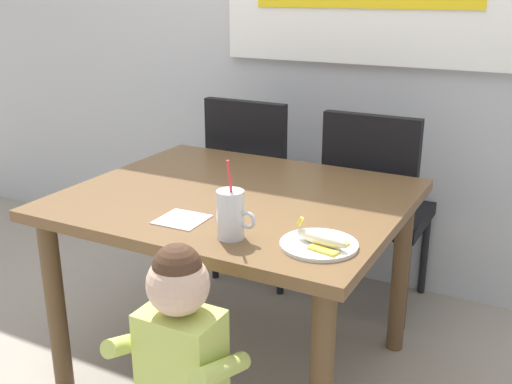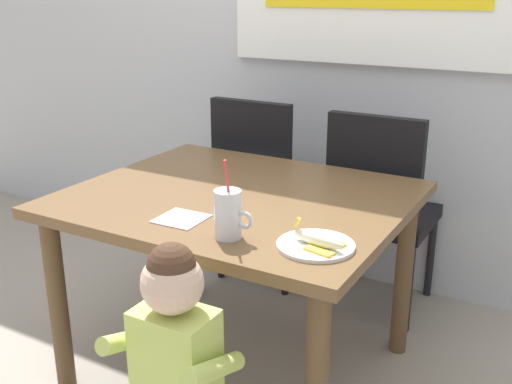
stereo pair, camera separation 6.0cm
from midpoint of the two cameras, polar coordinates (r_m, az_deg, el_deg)
ground_plane at (r=2.55m, az=-0.84°, el=-16.13°), size 24.00×24.00×0.00m
dining_table at (r=2.25m, az=-0.92°, el=-2.61°), size 1.20×1.02×0.74m
dining_chair_left at (r=3.03m, az=1.17°, el=1.15°), size 0.44×0.45×0.96m
dining_chair_right at (r=2.77m, az=12.22°, el=-1.00°), size 0.44×0.44×0.96m
toddler_standing at (r=1.71m, az=-6.62°, el=-14.49°), size 0.33×0.24×0.84m
milk_cup at (r=1.81m, az=-1.68°, el=-2.37°), size 0.13×0.08×0.25m
snack_plate at (r=1.77m, az=6.63°, el=-5.04°), size 0.23×0.23×0.01m
peeled_banana at (r=1.75m, az=6.90°, el=-4.51°), size 0.18×0.12×0.07m
paper_napkin at (r=1.98m, az=-6.23°, el=-2.53°), size 0.15×0.15×0.00m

